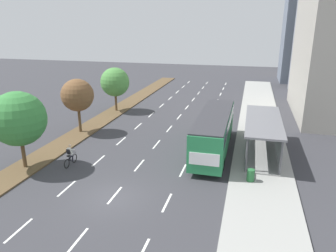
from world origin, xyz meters
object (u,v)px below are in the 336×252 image
at_px(cyclist, 70,156).
at_px(median_tree_third, 115,82).
at_px(median_tree_second, 77,95).
at_px(trash_bin, 251,175).
at_px(bus_shelter, 266,133).
at_px(bus, 214,129).
at_px(median_tree_nearest, 18,119).

bearing_deg(cyclist, median_tree_third, 100.94).
xyz_separation_m(cyclist, median_tree_second, (-3.25, 7.27, 3.09)).
bearing_deg(median_tree_third, trash_bin, -42.49).
xyz_separation_m(cyclist, trash_bin, (13.66, 0.58, -0.22)).
height_order(bus_shelter, trash_bin, bus_shelter).
bearing_deg(bus, trash_bin, -57.72).
distance_m(bus, median_tree_second, 13.92).
bearing_deg(trash_bin, bus_shelter, 79.32).
bearing_deg(median_tree_third, cyclist, -79.06).
height_order(cyclist, median_tree_nearest, median_tree_nearest).
bearing_deg(median_tree_third, median_tree_second, -91.18).
xyz_separation_m(bus, median_tree_nearest, (-13.55, -7.01, 1.88)).
bearing_deg(cyclist, median_tree_nearest, -156.32).
relative_size(median_tree_nearest, trash_bin, 6.89).
xyz_separation_m(bus_shelter, median_tree_third, (-17.81, 9.61, 1.85)).
bearing_deg(trash_bin, bus, 122.28).
height_order(bus_shelter, cyclist, bus_shelter).
distance_m(bus_shelter, median_tree_second, 18.12).
height_order(cyclist, median_tree_third, median_tree_third).
bearing_deg(cyclist, bus_shelter, 23.13).
bearing_deg(median_tree_third, bus_shelter, -28.36).
distance_m(median_tree_nearest, trash_bin, 17.20).
relative_size(bus, trash_bin, 13.28).
bearing_deg(cyclist, median_tree_second, 114.10).
distance_m(bus_shelter, median_tree_third, 20.32).
height_order(bus, median_tree_nearest, median_tree_nearest).
relative_size(median_tree_third, trash_bin, 6.34).
relative_size(bus_shelter, median_tree_second, 1.77).
bearing_deg(bus_shelter, median_tree_nearest, -156.77).
height_order(median_tree_third, trash_bin, median_tree_third).
height_order(median_tree_second, median_tree_third, median_tree_third).
bearing_deg(median_tree_second, median_tree_third, 88.82).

